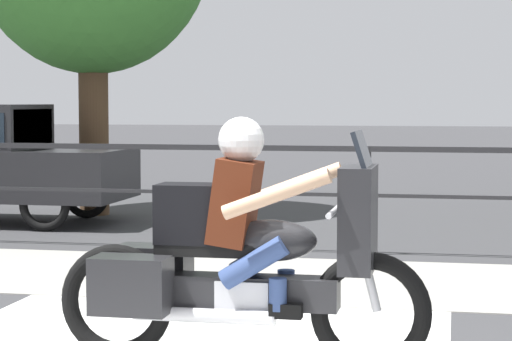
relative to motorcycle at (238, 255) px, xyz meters
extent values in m
cube|color=#99968E|center=(0.42, 3.06, -0.70)|extent=(44.00, 2.40, 0.01)
cube|color=#232326|center=(0.42, 4.67, 0.45)|extent=(36.00, 0.04, 0.06)
cube|color=#232326|center=(0.42, 4.67, -0.05)|extent=(36.00, 0.03, 0.04)
cylinder|color=#232326|center=(0.42, 4.67, -0.11)|extent=(0.05, 0.05, 1.18)
torus|color=black|center=(0.84, 0.00, -0.33)|extent=(0.75, 0.11, 0.75)
torus|color=black|center=(-0.80, 0.00, -0.33)|extent=(0.75, 0.11, 0.75)
cube|color=#232326|center=(0.02, 0.00, -0.23)|extent=(1.25, 0.22, 0.20)
cube|color=silver|center=(0.05, 0.00, -0.28)|extent=(0.34, 0.26, 0.26)
ellipsoid|color=#232326|center=(0.21, 0.00, 0.10)|extent=(0.58, 0.30, 0.26)
cube|color=black|center=(-0.15, 0.00, 0.04)|extent=(0.72, 0.28, 0.08)
cube|color=#232326|center=(0.76, 0.00, 0.25)|extent=(0.20, 0.52, 0.64)
cube|color=#1E232B|center=(0.78, 0.00, 0.67)|extent=(0.10, 0.44, 0.24)
cylinder|color=silver|center=(0.62, 0.00, 0.30)|extent=(0.04, 0.70, 0.04)
cylinder|color=silver|center=(-0.18, -0.16, -0.36)|extent=(0.90, 0.09, 0.09)
cube|color=#232326|center=(-0.62, -0.24, -0.17)|extent=(0.48, 0.28, 0.35)
cube|color=#232326|center=(-0.62, 0.24, -0.17)|extent=(0.48, 0.28, 0.35)
cylinder|color=silver|center=(0.81, 0.00, -0.04)|extent=(0.19, 0.06, 0.57)
cube|color=#4C1E0F|center=(-0.02, 0.00, 0.33)|extent=(0.31, 0.36, 0.56)
sphere|color=tan|center=(0.02, 0.00, 0.70)|extent=(0.23, 0.23, 0.23)
sphere|color=silver|center=(0.02, 0.00, 0.72)|extent=(0.29, 0.29, 0.29)
cylinder|color=#33477A|center=(0.13, -0.15, -0.02)|extent=(0.44, 0.13, 0.34)
cylinder|color=#33477A|center=(0.28, -0.15, -0.21)|extent=(0.11, 0.11, 0.20)
cube|color=black|center=(0.33, -0.15, -0.31)|extent=(0.20, 0.10, 0.09)
cylinder|color=#33477A|center=(0.13, 0.15, -0.02)|extent=(0.44, 0.13, 0.34)
cylinder|color=#33477A|center=(0.28, 0.15, -0.21)|extent=(0.11, 0.11, 0.20)
cube|color=black|center=(0.33, 0.15, -0.31)|extent=(0.20, 0.10, 0.09)
cylinder|color=tan|center=(0.30, -0.30, 0.42)|extent=(0.66, 0.09, 0.32)
cylinder|color=tan|center=(0.30, 0.30, 0.42)|extent=(0.66, 0.09, 0.32)
cube|color=black|center=(-0.32, 0.00, 0.26)|extent=(0.39, 0.29, 0.37)
cube|color=#19232D|center=(-4.28, 6.54, 0.61)|extent=(0.04, 1.25, 0.48)
torus|color=black|center=(-3.81, 5.81, -0.36)|extent=(0.69, 0.11, 0.69)
torus|color=black|center=(-3.81, 7.28, -0.36)|extent=(0.69, 0.11, 0.69)
cylinder|color=brown|center=(-3.86, 7.75, 0.56)|extent=(0.43, 0.43, 2.54)
camera|label=1|loc=(1.33, -6.07, 0.97)|focal=70.00mm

